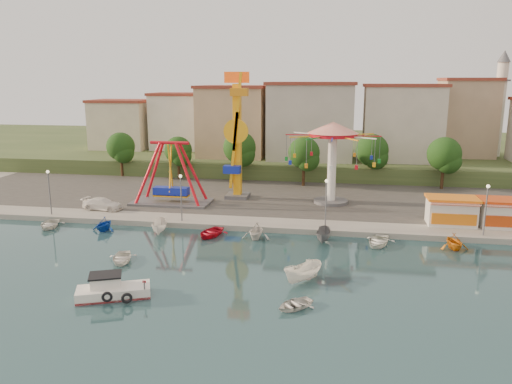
% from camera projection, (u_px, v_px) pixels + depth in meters
% --- Properties ---
extents(ground, '(200.00, 200.00, 0.00)m').
position_uv_depth(ground, '(225.00, 273.00, 42.43)').
color(ground, '#15333A').
rests_on(ground, ground).
extents(quay_deck, '(200.00, 100.00, 0.60)m').
position_uv_depth(quay_deck, '(294.00, 159.00, 101.99)').
color(quay_deck, '#9E998E').
rests_on(quay_deck, ground).
extents(asphalt_pad, '(90.00, 28.00, 0.01)m').
position_uv_depth(asphalt_pad, '(273.00, 191.00, 71.15)').
color(asphalt_pad, '#4C4944').
rests_on(asphalt_pad, quay_deck).
extents(hill_terrace, '(200.00, 60.00, 3.00)m').
position_uv_depth(hill_terrace, '(296.00, 150.00, 106.53)').
color(hill_terrace, '#384C26').
rests_on(hill_terrace, ground).
extents(pirate_ship_ride, '(10.00, 5.00, 8.00)m').
position_uv_depth(pirate_ship_ride, '(171.00, 174.00, 63.22)').
color(pirate_ship_ride, '#59595E').
rests_on(pirate_ship_ride, quay_deck).
extents(kamikaze_tower, '(3.21, 3.10, 16.50)m').
position_uv_depth(kamikaze_tower, '(237.00, 138.00, 65.04)').
color(kamikaze_tower, '#59595E').
rests_on(kamikaze_tower, quay_deck).
extents(wave_swinger, '(11.60, 11.60, 10.40)m').
position_uv_depth(wave_swinger, '(333.00, 144.00, 62.54)').
color(wave_swinger, '#59595E').
rests_on(wave_swinger, quay_deck).
extents(booth_left, '(5.40, 3.78, 3.08)m').
position_uv_depth(booth_left, '(451.00, 211.00, 54.27)').
color(booth_left, white).
rests_on(booth_left, quay_deck).
extents(booth_mid, '(5.40, 3.78, 3.08)m').
position_uv_depth(booth_mid, '(505.00, 213.00, 53.38)').
color(booth_mid, white).
rests_on(booth_mid, quay_deck).
extents(lamp_post_0, '(0.14, 0.14, 5.00)m').
position_uv_depth(lamp_post_0, '(50.00, 194.00, 58.20)').
color(lamp_post_0, '#59595E').
rests_on(lamp_post_0, quay_deck).
extents(lamp_post_1, '(0.14, 0.14, 5.00)m').
position_uv_depth(lamp_post_1, '(181.00, 199.00, 55.57)').
color(lamp_post_1, '#59595E').
rests_on(lamp_post_1, quay_deck).
extents(lamp_post_2, '(0.14, 0.14, 5.00)m').
position_uv_depth(lamp_post_2, '(326.00, 205.00, 52.94)').
color(lamp_post_2, '#59595E').
rests_on(lamp_post_2, quay_deck).
extents(lamp_post_3, '(0.14, 0.14, 5.00)m').
position_uv_depth(lamp_post_3, '(486.00, 212.00, 50.30)').
color(lamp_post_3, '#59595E').
rests_on(lamp_post_3, quay_deck).
extents(tree_0, '(4.60, 4.60, 7.19)m').
position_uv_depth(tree_0, '(121.00, 147.00, 81.07)').
color(tree_0, '#382314').
rests_on(tree_0, quay_deck).
extents(tree_1, '(4.35, 4.35, 6.80)m').
position_uv_depth(tree_1, '(178.00, 150.00, 78.77)').
color(tree_1, '#382314').
rests_on(tree_1, quay_deck).
extents(tree_2, '(5.02, 5.02, 7.85)m').
position_uv_depth(tree_2, '(240.00, 148.00, 76.55)').
color(tree_2, '#382314').
rests_on(tree_2, quay_deck).
extents(tree_3, '(4.68, 4.68, 7.32)m').
position_uv_depth(tree_3, '(304.00, 153.00, 73.60)').
color(tree_3, '#382314').
rests_on(tree_3, quay_deck).
extents(tree_4, '(4.86, 4.86, 7.60)m').
position_uv_depth(tree_4, '(372.00, 150.00, 74.78)').
color(tree_4, '#382314').
rests_on(tree_4, quay_deck).
extents(tree_5, '(4.83, 4.83, 7.54)m').
position_uv_depth(tree_5, '(444.00, 154.00, 71.40)').
color(tree_5, '#382314').
rests_on(tree_5, quay_deck).
extents(building_0, '(9.26, 9.53, 11.87)m').
position_uv_depth(building_0, '(103.00, 120.00, 90.26)').
color(building_0, beige).
rests_on(building_0, hill_terrace).
extents(building_1, '(12.33, 9.01, 8.63)m').
position_uv_depth(building_1, '(176.00, 128.00, 93.75)').
color(building_1, silver).
rests_on(building_1, hill_terrace).
extents(building_2, '(11.95, 9.28, 11.23)m').
position_uv_depth(building_2, '(245.00, 121.00, 91.85)').
color(building_2, tan).
rests_on(building_2, hill_terrace).
extents(building_3, '(12.59, 10.50, 9.20)m').
position_uv_depth(building_3, '(320.00, 130.00, 86.77)').
color(building_3, beige).
rests_on(building_3, hill_terrace).
extents(building_4, '(10.75, 9.23, 9.24)m').
position_uv_depth(building_4, '(397.00, 129.00, 87.82)').
color(building_4, beige).
rests_on(building_4, hill_terrace).
extents(building_5, '(12.77, 10.96, 11.21)m').
position_uv_depth(building_5, '(481.00, 125.00, 83.61)').
color(building_5, tan).
rests_on(building_5, hill_terrace).
extents(minaret, '(2.80, 2.80, 18.00)m').
position_uv_depth(minaret, '(500.00, 101.00, 85.68)').
color(minaret, silver).
rests_on(minaret, hill_terrace).
extents(cabin_motorboat, '(5.78, 3.98, 1.90)m').
position_uv_depth(cabin_motorboat, '(112.00, 291.00, 37.71)').
color(cabin_motorboat, white).
rests_on(cabin_motorboat, ground).
extents(rowboat_a, '(3.41, 4.08, 0.73)m').
position_uv_depth(rowboat_a, '(122.00, 258.00, 44.98)').
color(rowboat_a, silver).
rests_on(rowboat_a, ground).
extents(rowboat_b, '(3.58, 3.60, 0.61)m').
position_uv_depth(rowboat_b, '(294.00, 304.00, 35.87)').
color(rowboat_b, silver).
rests_on(rowboat_b, ground).
extents(skiff, '(3.74, 4.19, 1.59)m').
position_uv_depth(skiff, '(303.00, 273.00, 40.40)').
color(skiff, white).
rests_on(skiff, ground).
extents(van, '(5.12, 2.50, 1.43)m').
position_uv_depth(van, '(103.00, 204.00, 60.74)').
color(van, white).
rests_on(van, quay_deck).
extents(moored_boat_0, '(3.48, 4.26, 0.77)m').
position_uv_depth(moored_boat_0, '(49.00, 224.00, 55.45)').
color(moored_boat_0, beige).
rests_on(moored_boat_0, ground).
extents(moored_boat_1, '(2.78, 3.14, 1.54)m').
position_uv_depth(moored_boat_1, '(104.00, 224.00, 54.29)').
color(moored_boat_1, '#1344AB').
rests_on(moored_boat_1, ground).
extents(moored_boat_2, '(2.29, 4.07, 1.48)m').
position_uv_depth(moored_boat_2, '(160.00, 227.00, 53.25)').
color(moored_boat_2, silver).
rests_on(moored_boat_2, ground).
extents(moored_boat_3, '(3.72, 4.48, 0.80)m').
position_uv_depth(moored_boat_3, '(210.00, 233.00, 52.41)').
color(moored_boat_3, red).
rests_on(moored_boat_3, ground).
extents(moored_boat_4, '(2.90, 3.35, 1.75)m').
position_uv_depth(moored_boat_4, '(256.00, 231.00, 51.49)').
color(moored_boat_4, silver).
rests_on(moored_boat_4, ground).
extents(moored_boat_5, '(1.64, 3.77, 1.42)m').
position_uv_depth(moored_boat_5, '(324.00, 235.00, 50.39)').
color(moored_boat_5, slate).
rests_on(moored_boat_5, ground).
extents(moored_boat_6, '(3.93, 4.69, 0.83)m').
position_uv_depth(moored_boat_6, '(378.00, 241.00, 49.57)').
color(moored_boat_6, white).
rests_on(moored_boat_6, ground).
extents(moored_boat_7, '(3.23, 3.54, 1.59)m').
position_uv_depth(moored_boat_7, '(454.00, 241.00, 48.30)').
color(moored_boat_7, orange).
rests_on(moored_boat_7, ground).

